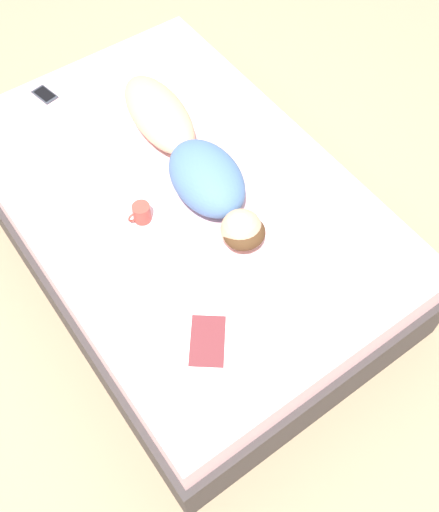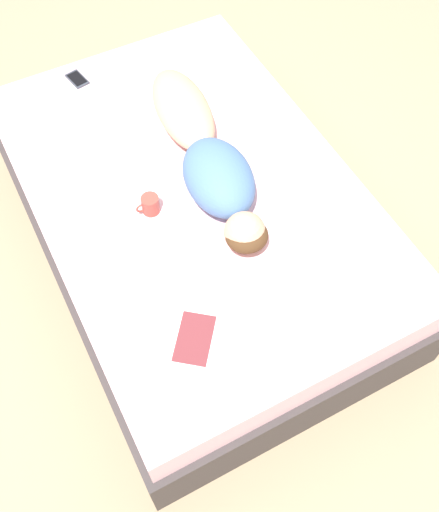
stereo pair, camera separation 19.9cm
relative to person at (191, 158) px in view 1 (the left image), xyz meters
The scene contains 6 objects.
ground_plane 0.68m from the person, 28.68° to the left, with size 12.00×12.00×0.00m, color #9E8466.
bed 0.41m from the person, 28.68° to the left, with size 1.53×2.30×0.56m.
person is the anchor object (origin of this frame).
open_magazine 0.94m from the person, 66.01° to the left, with size 0.55×0.53×0.01m.
coffee_mug 0.37m from the person, 16.09° to the left, with size 0.11×0.08×0.09m.
cell_phone 0.98m from the person, 69.56° to the right, with size 0.10×0.15×0.01m.
Camera 1 is at (0.91, 1.59, 2.82)m, focal length 42.00 mm.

